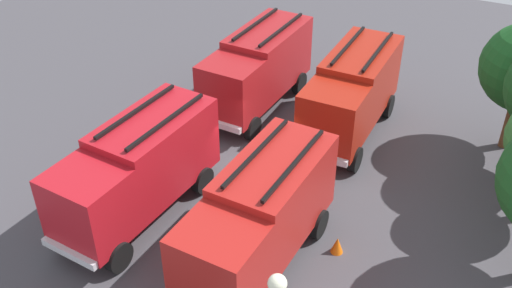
{
  "coord_description": "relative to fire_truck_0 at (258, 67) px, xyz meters",
  "views": [
    {
      "loc": [
        17.58,
        8.71,
        14.84
      ],
      "look_at": [
        0.0,
        0.0,
        1.4
      ],
      "focal_mm": 40.96,
      "sensor_mm": 36.0,
      "label": 1
    }
  ],
  "objects": [
    {
      "name": "fire_truck_2",
      "position": [
        0.29,
        4.8,
        0.0
      ],
      "size": [
        7.21,
        2.78,
        3.88
      ],
      "rotation": [
        0.0,
        0.0,
        -0.01
      ],
      "color": "#9F1D10",
      "rests_on": "ground"
    },
    {
      "name": "fire_truck_1",
      "position": [
        9.14,
        -0.37,
        0.0
      ],
      "size": [
        7.37,
        3.22,
        3.88
      ],
      "rotation": [
        0.0,
        0.0,
        -0.08
      ],
      "color": "#AF151E",
      "rests_on": "ground"
    },
    {
      "name": "traffic_cone_1",
      "position": [
        7.34,
        -2.61,
        -1.79
      ],
      "size": [
        0.5,
        0.5,
        0.72
      ],
      "primitive_type": "cone",
      "color": "#F2600C",
      "rests_on": "ground"
    },
    {
      "name": "traffic_cone_0",
      "position": [
        7.83,
        6.98,
        -1.83
      ],
      "size": [
        0.45,
        0.45,
        0.64
      ],
      "primitive_type": "cone",
      "color": "#F2600C",
      "rests_on": "ground"
    },
    {
      "name": "fire_truck_3",
      "position": [
        9.53,
        4.76,
        0.0
      ],
      "size": [
        7.31,
        3.03,
        3.88
      ],
      "rotation": [
        0.0,
        0.0,
        -0.05
      ],
      "color": "#AB1C18",
      "rests_on": "ground"
    },
    {
      "name": "fire_truck_0",
      "position": [
        0.0,
        0.0,
        0.0
      ],
      "size": [
        7.31,
        3.03,
        3.88
      ],
      "rotation": [
        0.0,
        0.0,
        -0.05
      ],
      "color": "maroon",
      "rests_on": "ground"
    },
    {
      "name": "ground_plane",
      "position": [
        4.88,
        2.33,
        -2.15
      ],
      "size": [
        49.83,
        49.83,
        0.0
      ],
      "primitive_type": "plane",
      "color": "#423F44"
    },
    {
      "name": "firefighter_1",
      "position": [
        5.19,
        2.88,
        -1.12
      ],
      "size": [
        0.42,
        0.3,
        1.82
      ],
      "rotation": [
        0.0,
        0.0,
        4.71
      ],
      "color": "black",
      "rests_on": "ground"
    }
  ]
}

